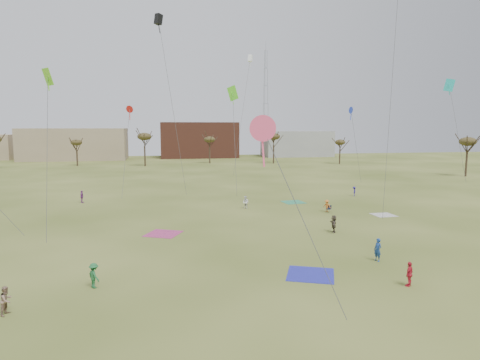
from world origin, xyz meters
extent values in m
plane|color=#405019|center=(0.00, 0.00, 0.00)|extent=(260.00, 260.00, 0.00)
imported|color=#216434|center=(-11.57, 1.41, 0.83)|extent=(1.13, 1.23, 1.66)
imported|color=navy|center=(9.31, 3.18, 0.90)|extent=(0.62, 0.76, 1.80)
imported|color=red|center=(8.76, -1.99, 0.83)|extent=(1.01, 0.93, 1.66)
imported|color=#92705D|center=(-15.75, -1.76, 0.81)|extent=(0.81, 0.93, 1.63)
imported|color=brown|center=(9.50, 12.23, 0.87)|extent=(0.87, 1.69, 1.74)
imported|color=orange|center=(12.68, 21.87, 0.76)|extent=(1.08, 1.10, 1.52)
imported|color=#853A8B|center=(-18.23, 33.88, 0.86)|extent=(0.51, 1.04, 1.71)
imported|color=white|center=(3.24, 25.71, 0.82)|extent=(0.98, 1.01, 1.64)
imported|color=navy|center=(21.34, 32.49, 0.72)|extent=(0.91, 1.08, 1.45)
cube|color=#282CAE|center=(3.13, 1.21, 0.00)|extent=(4.21, 4.21, 0.03)
cube|color=beige|center=(18.64, 18.92, 0.00)|extent=(2.54, 2.54, 0.03)
cube|color=#B33771|center=(-7.17, 14.67, 0.00)|extent=(4.10, 4.10, 0.03)
cube|color=#348F64|center=(10.65, 29.05, 0.00)|extent=(3.21, 3.21, 0.03)
cube|color=#15233C|center=(12.81, 21.59, 0.42)|extent=(0.71, 0.71, 0.04)
cube|color=#15233C|center=(12.98, 21.75, 0.65)|extent=(0.43, 0.46, 0.44)
cube|color=#6DCB23|center=(-16.92, 14.35, 14.83)|extent=(0.78, 0.78, 1.53)
cube|color=#6DCB23|center=(-16.92, 14.35, 14.29)|extent=(0.08, 0.08, 1.38)
cylinder|color=#4C4C51|center=(-16.80, 12.16, 7.86)|extent=(0.28, 4.42, 13.94)
cone|color=#E2476D|center=(-2.08, -5.71, 10.34)|extent=(1.32, 0.10, 1.32)
cube|color=#E2476D|center=(-2.08, -5.71, 9.50)|extent=(0.08, 0.08, 2.16)
cylinder|color=#4C4C51|center=(-0.12, -6.64, 5.62)|extent=(3.96, 1.91, 9.45)
cylinder|color=#4C4C51|center=(15.75, 13.43, 13.47)|extent=(1.02, 0.56, 25.15)
cube|color=black|center=(-7.25, 30.69, 24.13)|extent=(0.76, 0.76, 1.30)
cube|color=black|center=(-7.25, 30.69, 23.37)|extent=(0.08, 0.08, 1.95)
cylinder|color=#4C4C51|center=(-5.59, 31.63, 12.52)|extent=(3.37, 1.92, 23.24)
cone|color=#223AC5|center=(23.91, 39.98, 13.21)|extent=(1.16, 0.08, 1.16)
cube|color=#223AC5|center=(23.91, 39.98, 12.47)|extent=(0.08, 0.08, 1.89)
cylinder|color=#4C4C51|center=(25.28, 40.43, 7.05)|extent=(2.78, 0.96, 12.31)
cube|color=#5CDB24|center=(3.24, 35.85, 15.36)|extent=(1.04, 1.04, 2.04)
cube|color=#5CDB24|center=(3.24, 35.85, 14.64)|extent=(0.08, 0.08, 1.84)
cylinder|color=#4C4C51|center=(3.10, 33.24, 8.13)|extent=(0.34, 5.26, 14.47)
cone|color=red|center=(-11.60, 36.02, 12.94)|extent=(1.06, 0.08, 1.06)
cube|color=red|center=(-11.60, 36.02, 12.26)|extent=(0.08, 0.08, 1.74)
cylinder|color=#4C4C51|center=(-12.10, 33.36, 6.92)|extent=(1.04, 5.37, 12.06)
cube|color=teal|center=(40.37, 37.88, 17.38)|extent=(1.03, 1.03, 2.03)
cube|color=teal|center=(40.37, 37.88, 16.67)|extent=(0.08, 0.08, 1.83)
cylinder|color=#4C4C51|center=(42.25, 37.46, 9.14)|extent=(3.81, 0.88, 16.49)
cube|color=white|center=(9.82, 54.95, 23.58)|extent=(0.72, 0.72, 1.23)
cube|color=white|center=(9.82, 54.95, 22.86)|extent=(0.08, 0.08, 1.85)
cylinder|color=#4C4C51|center=(8.14, 54.89, 12.24)|extent=(3.39, 0.17, 22.68)
cylinder|color=#3A2B1E|center=(-30.00, 92.00, 2.16)|extent=(0.40, 0.40, 4.32)
ellipsoid|color=#473D1E|center=(-30.00, 92.00, 6.34)|extent=(3.02, 3.02, 1.58)
cylinder|color=#3A2B1E|center=(-12.00, 88.00, 2.70)|extent=(0.40, 0.40, 5.40)
ellipsoid|color=#473D1E|center=(-12.00, 88.00, 7.92)|extent=(3.78, 3.78, 1.98)
cylinder|color=#3A2B1E|center=(6.00, 94.00, 2.34)|extent=(0.40, 0.40, 4.68)
ellipsoid|color=#473D1E|center=(6.00, 94.00, 6.86)|extent=(3.28, 3.28, 1.72)
cylinder|color=#3A2B1E|center=(24.00, 90.00, 2.64)|extent=(0.40, 0.40, 5.28)
ellipsoid|color=#473D1E|center=(24.00, 90.00, 7.74)|extent=(3.70, 3.70, 1.94)
cylinder|color=#3A2B1E|center=(42.00, 85.00, 2.10)|extent=(0.40, 0.40, 4.20)
ellipsoid|color=#473D1E|center=(42.00, 85.00, 6.16)|extent=(2.94, 2.94, 1.54)
cylinder|color=#3A2B1E|center=(56.00, 52.00, 2.52)|extent=(0.40, 0.40, 5.04)
ellipsoid|color=#473D1E|center=(56.00, 52.00, 7.39)|extent=(3.53, 3.53, 1.85)
cube|color=#937F60|center=(-35.00, 115.00, 5.00)|extent=(32.00, 14.00, 10.00)
cube|color=brown|center=(5.00, 120.00, 6.00)|extent=(26.00, 16.00, 12.00)
cube|color=gray|center=(40.00, 118.00, 4.50)|extent=(24.00, 12.00, 9.00)
cylinder|color=#9EA3A8|center=(30.90, 125.00, 19.00)|extent=(0.16, 0.16, 38.00)
cylinder|color=#9EA3A8|center=(29.55, 125.78, 19.00)|extent=(0.16, 0.16, 38.00)
cylinder|color=#9EA3A8|center=(29.55, 124.22, 19.00)|extent=(0.16, 0.16, 38.00)
cylinder|color=#9EA3A8|center=(30.00, 125.00, 39.50)|extent=(0.10, 0.10, 3.00)
camera|label=1|loc=(-6.90, -25.91, 10.39)|focal=31.22mm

